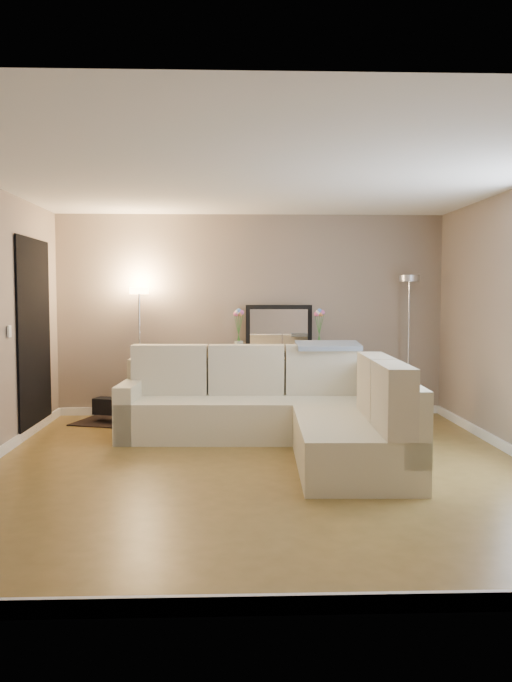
{
  "coord_description": "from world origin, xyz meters",
  "views": [
    {
      "loc": [
        -0.24,
        -5.89,
        1.57
      ],
      "look_at": [
        0.0,
        0.8,
        1.1
      ],
      "focal_mm": 35.0,
      "sensor_mm": 36.0,
      "label": 1
    }
  ],
  "objects_px": {
    "sectional_sofa": "(286,410)",
    "console_table": "(272,386)",
    "floor_lamp_lit": "(139,327)",
    "floor_lamp_unlit": "(409,317)"
  },
  "relations": [
    {
      "from": "sectional_sofa",
      "to": "console_table",
      "type": "distance_m",
      "value": 1.53
    },
    {
      "from": "console_table",
      "to": "sectional_sofa",
      "type": "bearing_deg",
      "value": -88.19
    },
    {
      "from": "sectional_sofa",
      "to": "console_table",
      "type": "relative_size",
      "value": 2.37
    },
    {
      "from": "console_table",
      "to": "floor_lamp_lit",
      "type": "xyz_separation_m",
      "value": [
        -1.68,
        0.08,
        0.75
      ]
    },
    {
      "from": "sectional_sofa",
      "to": "floor_lamp_lit",
      "type": "relative_size",
      "value": 1.74
    },
    {
      "from": "console_table",
      "to": "floor_lamp_unlit",
      "type": "relative_size",
      "value": 0.67
    },
    {
      "from": "console_table",
      "to": "floor_lamp_unlit",
      "type": "bearing_deg",
      "value": 1.0
    },
    {
      "from": "sectional_sofa",
      "to": "floor_lamp_unlit",
      "type": "distance_m",
      "value": 2.48
    },
    {
      "from": "sectional_sofa",
      "to": "floor_lamp_unlit",
      "type": "height_order",
      "value": "floor_lamp_unlit"
    },
    {
      "from": "floor_lamp_lit",
      "to": "floor_lamp_unlit",
      "type": "height_order",
      "value": "floor_lamp_unlit"
    }
  ]
}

